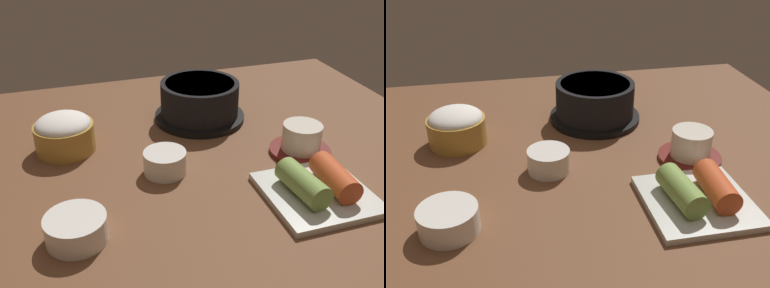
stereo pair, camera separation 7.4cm
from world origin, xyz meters
The scene contains 7 objects.
dining_table centered at (0.00, 0.00, 1.00)cm, with size 100.00×76.00×2.00cm, color brown.
stone_pot centered at (8.25, 12.57, 5.85)cm, with size 17.51×17.51×7.61cm.
rice_bowl centered at (-17.67, 7.91, 5.36)cm, with size 10.15×10.15×6.64cm.
tea_cup_with_saucer centered at (20.30, -5.49, 4.38)cm, with size 10.42×10.42×5.35cm.
banchan_cup_center centered at (-3.23, -4.33, 3.96)cm, with size 6.82×6.82×3.66cm.
kimchi_plate centered at (16.15, -17.61, 3.76)cm, with size 14.93×14.93×4.75cm.
side_bowl_near centered at (-18.12, -16.42, 3.90)cm, with size 8.00×8.00×3.55cm.
Camera 1 is at (-17.94, -63.60, 40.95)cm, focal length 42.30 mm.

